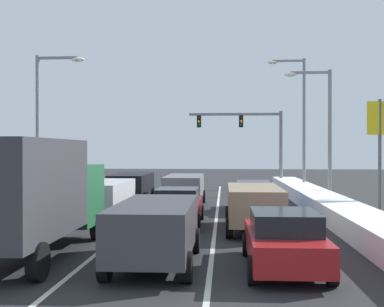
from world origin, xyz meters
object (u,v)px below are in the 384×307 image
(traffic_light_gantry, at_px, (252,132))
(street_lamp_right_mid, at_px, (299,114))
(suv_charcoal_center_lane_nearest, at_px, (156,227))
(suv_gray_center_lane_third, at_px, (184,187))
(street_lamp_right_near, at_px, (323,123))
(street_lamp_left_mid, at_px, (44,116))
(sedan_red_right_lane_nearest, at_px, (284,240))
(suv_tan_right_lane_second, at_px, (254,204))
(suv_black_left_lane_third, at_px, (132,185))
(sedan_navy_right_lane_third, at_px, (253,196))
(sedan_maroon_center_lane_second, at_px, (178,206))
(suv_silver_left_lane_second, at_px, (104,196))
(box_truck_left_lane_nearest, at_px, (31,191))

(traffic_light_gantry, height_order, street_lamp_right_mid, street_lamp_right_mid)
(suv_charcoal_center_lane_nearest, xyz_separation_m, suv_gray_center_lane_third, (-0.37, 14.00, 0.00))
(street_lamp_right_near, height_order, street_lamp_right_mid, street_lamp_right_mid)
(street_lamp_left_mid, bearing_deg, sedan_red_right_lane_nearest, -49.87)
(suv_tan_right_lane_second, xyz_separation_m, street_lamp_right_mid, (4.12, 16.27, 4.55))
(suv_tan_right_lane_second, distance_m, suv_black_left_lane_third, 11.85)
(traffic_light_gantry, relative_size, street_lamp_right_mid, 0.80)
(suv_tan_right_lane_second, distance_m, sedan_navy_right_lane_third, 6.20)
(suv_gray_center_lane_third, xyz_separation_m, street_lamp_right_near, (7.73, 1.32, 3.56))
(street_lamp_right_mid, bearing_deg, street_lamp_left_mid, -148.62)
(suv_tan_right_lane_second, height_order, street_lamp_right_mid, street_lamp_right_mid)
(suv_charcoal_center_lane_nearest, distance_m, street_lamp_right_near, 17.37)
(sedan_maroon_center_lane_second, bearing_deg, traffic_light_gantry, 78.43)
(sedan_red_right_lane_nearest, bearing_deg, traffic_light_gantry, 88.58)
(traffic_light_gantry, relative_size, street_lamp_right_near, 1.00)
(suv_charcoal_center_lane_nearest, distance_m, suv_silver_left_lane_second, 9.29)
(street_lamp_right_near, bearing_deg, street_lamp_right_mid, 92.51)
(sedan_maroon_center_lane_second, relative_size, street_lamp_right_near, 0.59)
(suv_tan_right_lane_second, distance_m, suv_charcoal_center_lane_nearest, 6.57)
(sedan_navy_right_lane_third, relative_size, street_lamp_right_near, 0.59)
(sedan_red_right_lane_nearest, xyz_separation_m, suv_charcoal_center_lane_nearest, (-3.35, 0.21, 0.25))
(suv_tan_right_lane_second, height_order, sedan_maroon_center_lane_second, suv_tan_right_lane_second)
(box_truck_left_lane_nearest, bearing_deg, suv_charcoal_center_lane_nearest, -10.13)
(box_truck_left_lane_nearest, distance_m, street_lamp_right_mid, 24.29)
(suv_tan_right_lane_second, bearing_deg, sedan_maroon_center_lane_second, 157.17)
(suv_gray_center_lane_third, height_order, street_lamp_right_near, street_lamp_right_near)
(suv_gray_center_lane_third, distance_m, traffic_light_gantry, 14.38)
(traffic_light_gantry, bearing_deg, sedan_red_right_lane_nearest, -91.42)
(street_lamp_right_mid, bearing_deg, sedan_navy_right_lane_third, -110.69)
(suv_tan_right_lane_second, bearing_deg, street_lamp_right_near, 64.98)
(street_lamp_right_mid, height_order, street_lamp_left_mid, street_lamp_right_mid)
(sedan_maroon_center_lane_second, height_order, suv_black_left_lane_third, suv_black_left_lane_third)
(suv_gray_center_lane_third, relative_size, street_lamp_left_mid, 0.60)
(street_lamp_right_mid, distance_m, street_lamp_left_mid, 17.46)
(traffic_light_gantry, height_order, street_lamp_right_near, street_lamp_right_near)
(sedan_red_right_lane_nearest, xyz_separation_m, suv_silver_left_lane_second, (-6.87, 8.81, 0.25))
(sedan_navy_right_lane_third, height_order, suv_black_left_lane_third, suv_black_left_lane_third)
(sedan_navy_right_lane_third, xyz_separation_m, suv_charcoal_center_lane_nearest, (-3.25, -12.06, 0.25))
(sedan_navy_right_lane_third, height_order, street_lamp_right_mid, street_lamp_right_mid)
(suv_tan_right_lane_second, distance_m, traffic_light_gantry, 21.68)
(sedan_maroon_center_lane_second, xyz_separation_m, street_lamp_right_mid, (7.15, 15.00, 4.80))
(street_lamp_right_mid, bearing_deg, street_lamp_right_near, -87.49)
(sedan_red_right_lane_nearest, xyz_separation_m, sedan_navy_right_lane_third, (-0.10, 12.27, 0.00))
(street_lamp_right_near, xyz_separation_m, street_lamp_left_mid, (-15.19, -2.27, 0.30))
(sedan_navy_right_lane_third, bearing_deg, suv_charcoal_center_lane_nearest, -105.10)
(sedan_maroon_center_lane_second, height_order, street_lamp_right_mid, street_lamp_right_mid)
(sedan_red_right_lane_nearest, xyz_separation_m, suv_gray_center_lane_third, (-3.72, 14.21, 0.25))
(suv_silver_left_lane_second, relative_size, street_lamp_right_mid, 0.52)
(street_lamp_right_mid, bearing_deg, sedan_red_right_lane_nearest, -99.43)
(suv_black_left_lane_third, bearing_deg, sedan_red_right_lane_nearest, -66.48)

